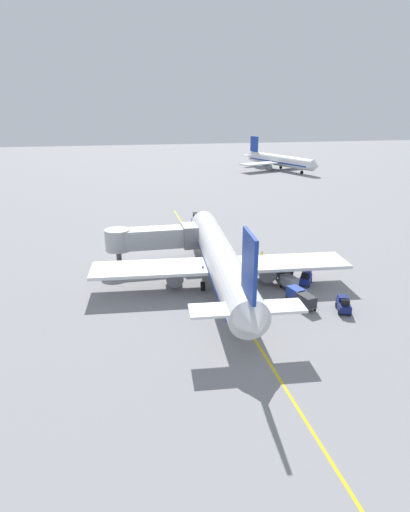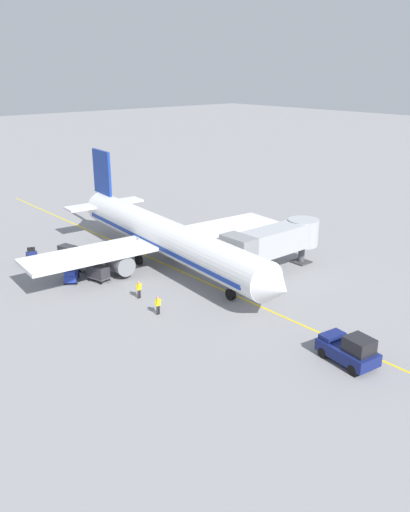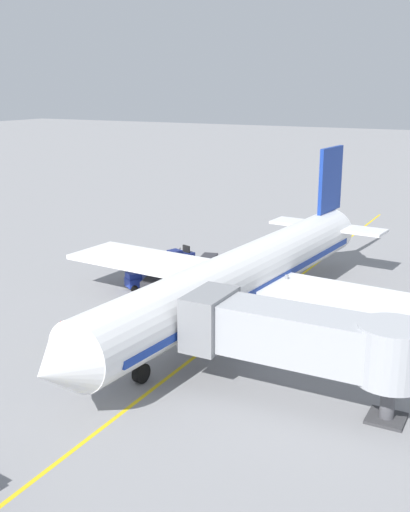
# 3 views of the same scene
# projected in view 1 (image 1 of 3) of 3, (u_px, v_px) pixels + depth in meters

# --- Properties ---
(ground_plane) EXTENTS (400.00, 400.00, 0.00)m
(ground_plane) POSITION_uv_depth(u_px,v_px,m) (222.00, 287.00, 50.50)
(ground_plane) COLOR gray
(gate_lead_in_line) EXTENTS (0.24, 80.00, 0.01)m
(gate_lead_in_line) POSITION_uv_depth(u_px,v_px,m) (222.00, 287.00, 50.50)
(gate_lead_in_line) COLOR gold
(gate_lead_in_line) RESTS_ON ground
(parked_airliner) EXTENTS (30.33, 37.35, 10.63)m
(parked_airliner) POSITION_uv_depth(u_px,v_px,m) (220.00, 259.00, 50.39)
(parked_airliner) COLOR white
(parked_airliner) RESTS_ON ground
(jet_bridge) EXTENTS (12.33, 3.50, 4.98)m
(jet_bridge) POSITION_uv_depth(u_px,v_px,m) (152.00, 238.00, 57.40)
(jet_bridge) COLOR #A8AAAF
(jet_bridge) RESTS_ON ground
(pushback_tractor) EXTENTS (2.75, 4.65, 2.40)m
(pushback_tractor) POSITION_uv_depth(u_px,v_px,m) (198.00, 222.00, 74.75)
(pushback_tractor) COLOR navy
(pushback_tractor) RESTS_ON ground
(baggage_tug_lead) EXTENTS (2.39, 2.74, 1.62)m
(baggage_tug_lead) POSITION_uv_depth(u_px,v_px,m) (306.00, 278.00, 51.17)
(baggage_tug_lead) COLOR #1E339E
(baggage_tug_lead) RESTS_ON ground
(baggage_tug_trailing) EXTENTS (1.97, 2.76, 1.62)m
(baggage_tug_trailing) POSITION_uv_depth(u_px,v_px,m) (344.00, 305.00, 44.37)
(baggage_tug_trailing) COLOR navy
(baggage_tug_trailing) RESTS_ON ground
(baggage_cart_front) EXTENTS (1.81, 2.98, 1.58)m
(baggage_cart_front) POSITION_uv_depth(u_px,v_px,m) (284.00, 273.00, 52.17)
(baggage_cart_front) COLOR #4C4C51
(baggage_cart_front) RESTS_ON ground
(baggage_cart_second_in_train) EXTENTS (1.81, 2.98, 1.58)m
(baggage_cart_second_in_train) POSITION_uv_depth(u_px,v_px,m) (289.00, 282.00, 49.58)
(baggage_cart_second_in_train) COLOR #4C4C51
(baggage_cart_second_in_train) RESTS_ON ground
(baggage_cart_third_in_train) EXTENTS (1.81, 2.98, 1.58)m
(baggage_cart_third_in_train) POSITION_uv_depth(u_px,v_px,m) (296.00, 294.00, 46.44)
(baggage_cart_third_in_train) COLOR #4C4C51
(baggage_cart_third_in_train) RESTS_ON ground
(baggage_cart_tail_end) EXTENTS (1.81, 2.98, 1.58)m
(baggage_cart_tail_end) POSITION_uv_depth(u_px,v_px,m) (306.00, 300.00, 44.79)
(baggage_cart_tail_end) COLOR #4C4C51
(baggage_cart_tail_end) RESTS_ON ground
(ground_crew_wing_walker) EXTENTS (0.73, 0.28, 1.69)m
(ground_crew_wing_walker) POSITION_uv_depth(u_px,v_px,m) (262.00, 257.00, 57.78)
(ground_crew_wing_walker) COLOR #232328
(ground_crew_wing_walker) RESTS_ON ground
(ground_crew_loader) EXTENTS (0.73, 0.26, 1.69)m
(ground_crew_loader) POSITION_uv_depth(u_px,v_px,m) (257.00, 247.00, 61.58)
(ground_crew_loader) COLOR #232328
(ground_crew_loader) RESTS_ON ground
(distant_taxiing_airliner) EXTENTS (28.53, 34.41, 10.10)m
(distant_taxiing_airliner) POSITION_uv_depth(u_px,v_px,m) (279.00, 161.00, 142.30)
(distant_taxiing_airliner) COLOR silver
(distant_taxiing_airliner) RESTS_ON ground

